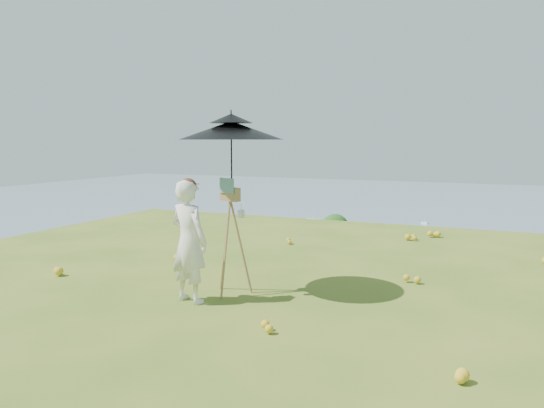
% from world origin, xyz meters
% --- Properties ---
extents(ground, '(14.00, 14.00, 0.00)m').
position_xyz_m(ground, '(0.00, 0.00, 0.00)').
color(ground, '#43661D').
rests_on(ground, ground).
extents(shoreline_tier, '(170.00, 28.00, 8.00)m').
position_xyz_m(shoreline_tier, '(0.00, 75.00, -36.00)').
color(shoreline_tier, '#6D6557').
rests_on(shoreline_tier, bay_water).
extents(bay_water, '(700.00, 700.00, 0.00)m').
position_xyz_m(bay_water, '(0.00, 240.00, -34.00)').
color(bay_water, slate).
rests_on(bay_water, ground).
extents(peninsula, '(90.00, 60.00, 12.00)m').
position_xyz_m(peninsula, '(-75.00, 155.00, -29.00)').
color(peninsula, '#1A390F').
rests_on(peninsula, bay_water).
extents(slope_trees, '(110.00, 50.00, 6.00)m').
position_xyz_m(slope_trees, '(0.00, 35.00, -15.00)').
color(slope_trees, '#1B5118').
rests_on(slope_trees, forest_slope).
extents(harbor_town, '(110.00, 22.00, 5.00)m').
position_xyz_m(harbor_town, '(0.00, 75.00, -29.50)').
color(harbor_town, silver).
rests_on(harbor_town, shoreline_tier).
extents(moored_boats, '(140.00, 140.00, 0.70)m').
position_xyz_m(moored_boats, '(-12.50, 161.00, -33.65)').
color(moored_boats, white).
rests_on(moored_boats, bay_water).
extents(wildflowers, '(10.00, 10.50, 0.12)m').
position_xyz_m(wildflowers, '(0.00, 0.25, 0.06)').
color(wildflowers, gold).
rests_on(wildflowers, ground).
extents(painter, '(0.64, 0.50, 1.55)m').
position_xyz_m(painter, '(-1.08, -0.28, 0.77)').
color(painter, silver).
rests_on(painter, ground).
extents(field_easel, '(0.74, 0.74, 1.54)m').
position_xyz_m(field_easel, '(-0.78, 0.25, 0.77)').
color(field_easel, olive).
rests_on(field_easel, ground).
extents(sun_umbrella, '(1.74, 1.74, 1.15)m').
position_xyz_m(sun_umbrella, '(-0.77, 0.28, 1.84)').
color(sun_umbrella, black).
rests_on(sun_umbrella, field_easel).
extents(painter_cap, '(0.30, 0.32, 0.10)m').
position_xyz_m(painter_cap, '(-1.08, -0.28, 1.51)').
color(painter_cap, '#DD7984').
rests_on(painter_cap, painter).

